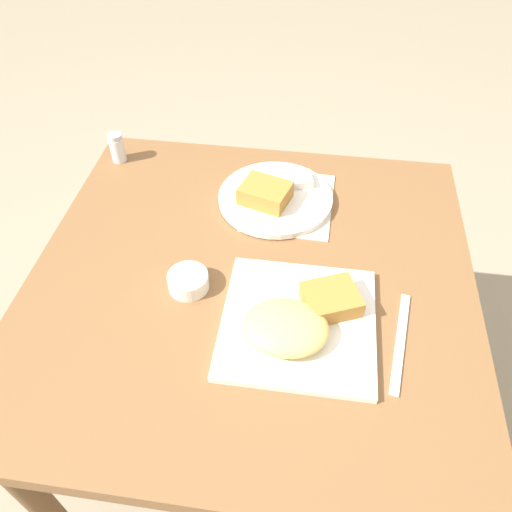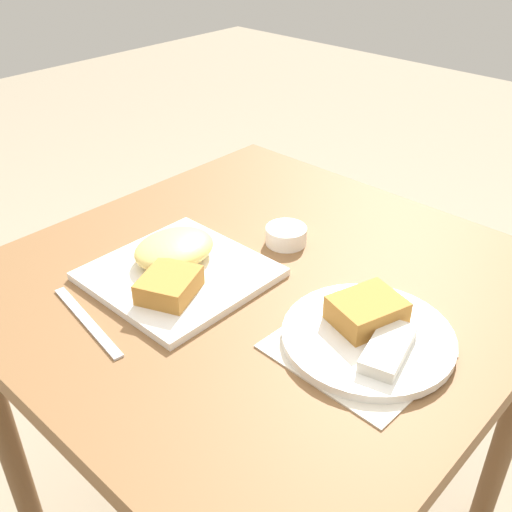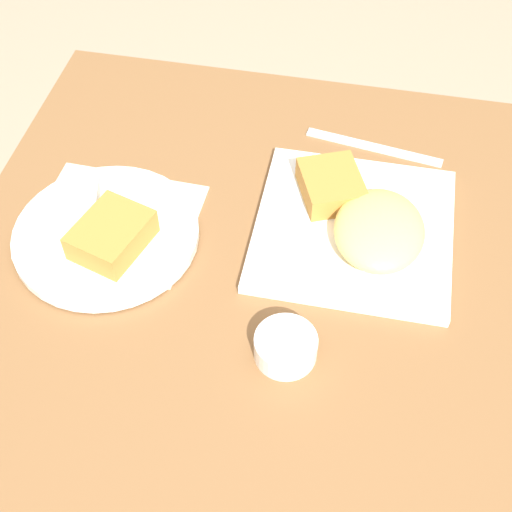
{
  "view_description": "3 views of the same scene",
  "coord_description": "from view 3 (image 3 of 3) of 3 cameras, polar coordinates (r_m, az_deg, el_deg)",
  "views": [
    {
      "loc": [
        0.1,
        -0.64,
        1.46
      ],
      "look_at": [
        0.01,
        0.02,
        0.76
      ],
      "focal_mm": 35.0,
      "sensor_mm": 36.0,
      "label": 1
    },
    {
      "loc": [
        0.64,
        0.58,
        1.31
      ],
      "look_at": [
        -0.01,
        -0.02,
        0.75
      ],
      "focal_mm": 42.0,
      "sensor_mm": 36.0,
      "label": 2
    },
    {
      "loc": [
        -0.57,
        -0.1,
        1.48
      ],
      "look_at": [
        0.01,
        0.02,
        0.75
      ],
      "focal_mm": 50.0,
      "sensor_mm": 36.0,
      "label": 3
    }
  ],
  "objects": [
    {
      "name": "menu_card",
      "position": [
        1.04,
        -11.24,
        2.71
      ],
      "size": [
        0.2,
        0.23,
        0.0
      ],
      "rotation": [
        0.0,
        0.0,
        -0.03
      ],
      "color": "beige",
      "rests_on": "dining_table"
    },
    {
      "name": "butter_knife",
      "position": [
        1.14,
        9.4,
        8.57
      ],
      "size": [
        0.05,
        0.22,
        0.0
      ],
      "rotation": [
        0.0,
        0.0,
        1.42
      ],
      "color": "silver",
      "rests_on": "dining_table"
    },
    {
      "name": "ground_plane",
      "position": [
        1.59,
        0.53,
        -17.6
      ],
      "size": [
        8.0,
        8.0,
        0.0
      ],
      "primitive_type": "plane",
      "color": "gray"
    },
    {
      "name": "dining_table",
      "position": [
        1.03,
        0.78,
        -4.69
      ],
      "size": [
        0.87,
        0.87,
        0.72
      ],
      "color": "brown",
      "rests_on": "ground_plane"
    },
    {
      "name": "plate_oval_far",
      "position": [
        1.0,
        -12.0,
        1.82
      ],
      "size": [
        0.26,
        0.26,
        0.05
      ],
      "color": "white",
      "rests_on": "menu_card"
    },
    {
      "name": "plate_square_near",
      "position": [
        1.0,
        8.32,
        2.59
      ],
      "size": [
        0.27,
        0.27,
        0.06
      ],
      "color": "white",
      "rests_on": "dining_table"
    },
    {
      "name": "sauce_ramekin",
      "position": [
        0.88,
        2.39,
        -7.24
      ],
      "size": [
        0.08,
        0.08,
        0.03
      ],
      "color": "white",
      "rests_on": "dining_table"
    }
  ]
}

